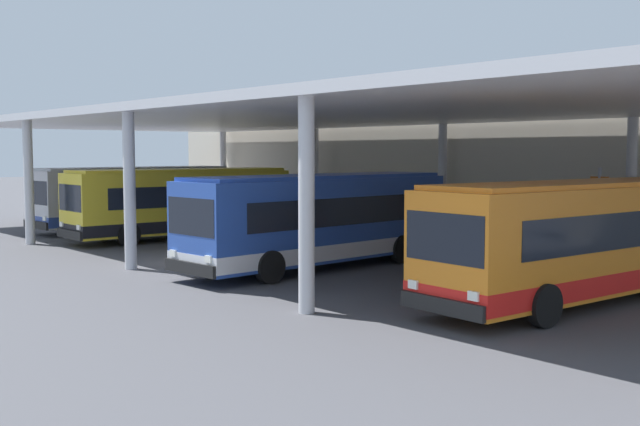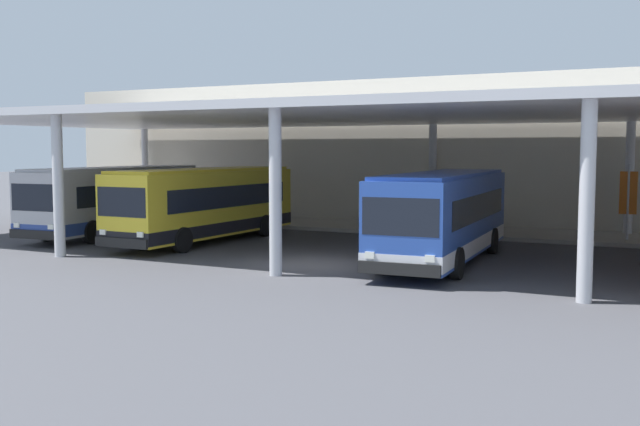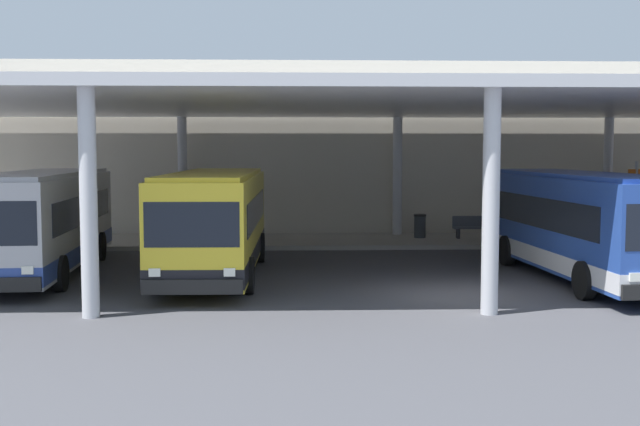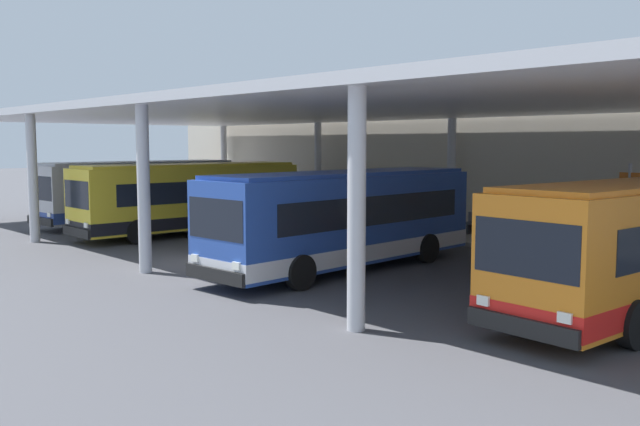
{
  "view_description": "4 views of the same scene",
  "coord_description": "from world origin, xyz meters",
  "px_view_note": "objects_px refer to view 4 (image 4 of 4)",
  "views": [
    {
      "loc": [
        23.45,
        -14.31,
        3.93
      ],
      "look_at": [
        3.04,
        3.28,
        1.78
      ],
      "focal_mm": 42.9,
      "sensor_mm": 36.0,
      "label": 1
    },
    {
      "loc": [
        11.48,
        -22.44,
        3.96
      ],
      "look_at": [
        -2.28,
        5.23,
        1.3
      ],
      "focal_mm": 41.21,
      "sensor_mm": 36.0,
      "label": 2
    },
    {
      "loc": [
        -4.68,
        -20.71,
        3.84
      ],
      "look_at": [
        -3.72,
        4.19,
        1.86
      ],
      "focal_mm": 44.6,
      "sensor_mm": 36.0,
      "label": 3
    },
    {
      "loc": [
        19.4,
        -13.02,
        4.04
      ],
      "look_at": [
        -0.31,
        5.33,
        1.33
      ],
      "focal_mm": 38.45,
      "sensor_mm": 36.0,
      "label": 4
    }
  ],
  "objects_px": {
    "bus_second_bay": "(190,198)",
    "trash_bin": "(446,219)",
    "bus_nearest_bay": "(141,191)",
    "banner_sign": "(629,204)",
    "bench_waiting": "(484,224)",
    "bus_middle_bay": "(345,219)"
  },
  "relations": [
    {
      "from": "bus_middle_bay",
      "to": "banner_sign",
      "type": "distance_m",
      "value": 10.07
    },
    {
      "from": "bus_second_bay",
      "to": "bus_middle_bay",
      "type": "bearing_deg",
      "value": -5.68
    },
    {
      "from": "bus_middle_bay",
      "to": "bus_second_bay",
      "type": "bearing_deg",
      "value": 174.32
    },
    {
      "from": "bus_middle_bay",
      "to": "banner_sign",
      "type": "relative_size",
      "value": 3.33
    },
    {
      "from": "bench_waiting",
      "to": "banner_sign",
      "type": "xyz_separation_m",
      "value": [
        6.39,
        -0.88,
        1.32
      ]
    },
    {
      "from": "bus_nearest_bay",
      "to": "bus_second_bay",
      "type": "relative_size",
      "value": 1.01
    },
    {
      "from": "bus_second_bay",
      "to": "bus_nearest_bay",
      "type": "bearing_deg",
      "value": 175.24
    },
    {
      "from": "bus_nearest_bay",
      "to": "bus_middle_bay",
      "type": "xyz_separation_m",
      "value": [
        16.25,
        -1.53,
        0.0
      ]
    },
    {
      "from": "bus_nearest_bay",
      "to": "bus_middle_bay",
      "type": "relative_size",
      "value": 1.0
    },
    {
      "from": "bus_nearest_bay",
      "to": "bus_middle_bay",
      "type": "bearing_deg",
      "value": -5.37
    },
    {
      "from": "bus_second_bay",
      "to": "bus_middle_bay",
      "type": "relative_size",
      "value": 0.99
    },
    {
      "from": "bus_second_bay",
      "to": "bench_waiting",
      "type": "relative_size",
      "value": 5.87
    },
    {
      "from": "banner_sign",
      "to": "bus_middle_bay",
      "type": "bearing_deg",
      "value": -122.79
    },
    {
      "from": "bus_second_bay",
      "to": "trash_bin",
      "type": "bearing_deg",
      "value": 47.94
    },
    {
      "from": "trash_bin",
      "to": "banner_sign",
      "type": "height_order",
      "value": "banner_sign"
    },
    {
      "from": "bus_middle_bay",
      "to": "bench_waiting",
      "type": "distance_m",
      "value": 9.43
    },
    {
      "from": "bench_waiting",
      "to": "bus_nearest_bay",
      "type": "bearing_deg",
      "value": -153.0
    },
    {
      "from": "bus_second_bay",
      "to": "bench_waiting",
      "type": "distance_m",
      "value": 12.97
    },
    {
      "from": "bus_nearest_bay",
      "to": "banner_sign",
      "type": "distance_m",
      "value": 22.79
    },
    {
      "from": "bench_waiting",
      "to": "banner_sign",
      "type": "bearing_deg",
      "value": -7.82
    },
    {
      "from": "trash_bin",
      "to": "banner_sign",
      "type": "distance_m",
      "value": 8.8
    },
    {
      "from": "bus_nearest_bay",
      "to": "banner_sign",
      "type": "xyz_separation_m",
      "value": [
        21.7,
        6.93,
        0.32
      ]
    }
  ]
}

